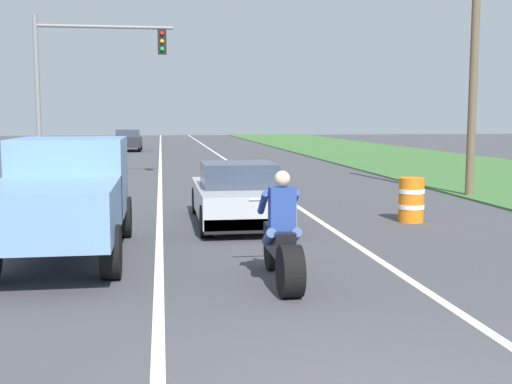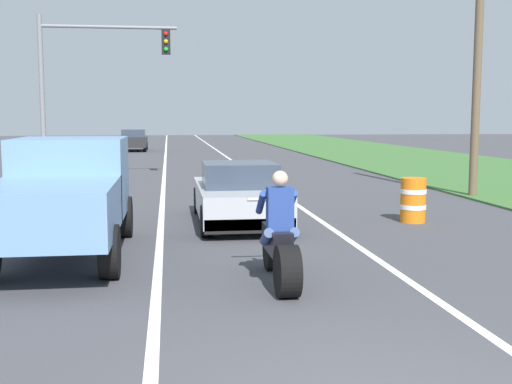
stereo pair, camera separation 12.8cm
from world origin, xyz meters
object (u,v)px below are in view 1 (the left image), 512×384
Objects in this scene: pickup_truck_left_lane_light_blue at (64,192)px; motorcycle_with_rider at (282,244)px; sports_car_silver at (238,195)px; traffic_light_mast_near at (81,71)px; distant_car_far_ahead at (128,140)px; construction_barrel_nearest at (411,200)px.

motorcycle_with_rider is at bearing -35.59° from pickup_truck_left_lane_light_blue.
traffic_light_mast_near reaches higher than sports_car_silver.
traffic_light_mast_near is at bearing 105.95° from motorcycle_with_rider.
sports_car_silver is 0.72× the size of traffic_light_mast_near.
pickup_truck_left_lane_light_blue is at bearing -88.95° from distant_car_far_ahead.
sports_car_silver is (0.00, 5.34, 0.04)m from motorcycle_with_rider.
construction_barrel_nearest is (7.17, 2.67, -0.60)m from pickup_truck_left_lane_light_blue.
distant_car_far_ahead is at bearing 103.77° from construction_barrel_nearest.
motorcycle_with_rider is 37.07m from distant_car_far_ahead.
motorcycle_with_rider is 16.67m from traffic_light_mast_near.
traffic_light_mast_near is at bearing -91.58° from distant_car_far_ahead.
traffic_light_mast_near is 14.02m from construction_barrel_nearest.
construction_barrel_nearest is (3.90, -0.33, -0.13)m from sports_car_silver.
traffic_light_mast_near reaches higher than motorcycle_with_rider.
traffic_light_mast_near reaches higher than distant_car_far_ahead.
pickup_truck_left_lane_light_blue reaches higher than construction_barrel_nearest.
distant_car_far_ahead is at bearing 96.04° from motorcycle_with_rider.
construction_barrel_nearest is 32.80m from distant_car_far_ahead.
traffic_light_mast_near is at bearing 95.20° from pickup_truck_left_lane_light_blue.
pickup_truck_left_lane_light_blue is 1.20× the size of distant_car_far_ahead.
pickup_truck_left_lane_light_blue is 13.71m from traffic_light_mast_near.
pickup_truck_left_lane_light_blue reaches higher than motorcycle_with_rider.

